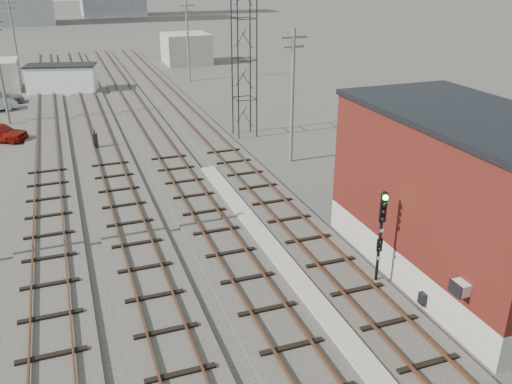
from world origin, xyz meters
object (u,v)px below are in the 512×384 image
signal_mast (381,231)px  site_trailer (62,79)px  switch_stand (96,141)px  car_grey (0,98)px

signal_mast → site_trailer: size_ratio=0.56×
switch_stand → site_trailer: 21.06m
signal_mast → site_trailer: bearing=104.5°
switch_stand → site_trailer: (-1.63, 20.98, 0.83)m
switch_stand → car_grey: 19.25m
signal_mast → site_trailer: 45.43m
car_grey → switch_stand: bearing=-169.9°
car_grey → signal_mast: bearing=-170.1°
site_trailer → car_grey: bearing=-138.2°
signal_mast → switch_stand: signal_mast is taller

